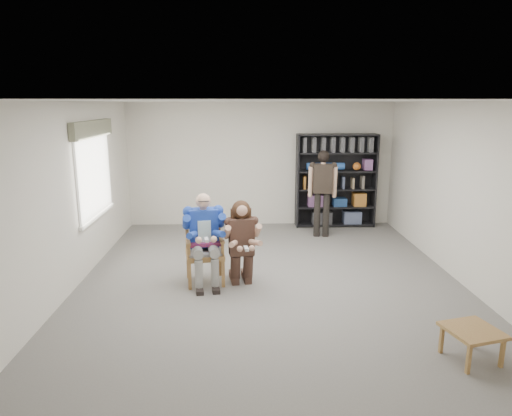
{
  "coord_description": "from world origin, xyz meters",
  "views": [
    {
      "loc": [
        -0.45,
        -6.84,
        2.77
      ],
      "look_at": [
        -0.2,
        0.6,
        1.05
      ],
      "focal_mm": 32.0,
      "sensor_mm": 36.0,
      "label": 1
    }
  ],
  "objects_px": {
    "armchair": "(205,249)",
    "seated_man": "(204,239)",
    "standing_man": "(322,194)",
    "side_table": "(471,344)",
    "kneeling_woman": "(242,244)",
    "bookshelf": "(336,181)"
  },
  "relations": [
    {
      "from": "seated_man",
      "to": "standing_man",
      "type": "distance_m",
      "value": 3.37
    },
    {
      "from": "seated_man",
      "to": "kneeling_woman",
      "type": "relative_size",
      "value": 1.09
    },
    {
      "from": "seated_man",
      "to": "standing_man",
      "type": "bearing_deg",
      "value": 38.52
    },
    {
      "from": "kneeling_woman",
      "to": "bookshelf",
      "type": "relative_size",
      "value": 0.63
    },
    {
      "from": "kneeling_woman",
      "to": "standing_man",
      "type": "distance_m",
      "value": 3.11
    },
    {
      "from": "kneeling_woman",
      "to": "side_table",
      "type": "bearing_deg",
      "value": -50.54
    },
    {
      "from": "armchair",
      "to": "seated_man",
      "type": "xyz_separation_m",
      "value": [
        0.0,
        0.0,
        0.17
      ]
    },
    {
      "from": "kneeling_woman",
      "to": "seated_man",
      "type": "bearing_deg",
      "value": 159.23
    },
    {
      "from": "seated_man",
      "to": "standing_man",
      "type": "xyz_separation_m",
      "value": [
        2.27,
        2.48,
        0.19
      ]
    },
    {
      "from": "armchair",
      "to": "kneeling_woman",
      "type": "xyz_separation_m",
      "value": [
        0.58,
        -0.12,
        0.11
      ]
    },
    {
      "from": "kneeling_woman",
      "to": "bookshelf",
      "type": "height_order",
      "value": "bookshelf"
    },
    {
      "from": "seated_man",
      "to": "side_table",
      "type": "bearing_deg",
      "value": -46.19
    },
    {
      "from": "seated_man",
      "to": "kneeling_woman",
      "type": "bearing_deg",
      "value": -20.77
    },
    {
      "from": "armchair",
      "to": "seated_man",
      "type": "relative_size",
      "value": 0.77
    },
    {
      "from": "armchair",
      "to": "bookshelf",
      "type": "distance_m",
      "value": 4.33
    },
    {
      "from": "seated_man",
      "to": "bookshelf",
      "type": "bearing_deg",
      "value": 41.68
    },
    {
      "from": "armchair",
      "to": "seated_man",
      "type": "distance_m",
      "value": 0.17
    },
    {
      "from": "armchair",
      "to": "side_table",
      "type": "distance_m",
      "value": 3.89
    },
    {
      "from": "kneeling_woman",
      "to": "side_table",
      "type": "height_order",
      "value": "kneeling_woman"
    },
    {
      "from": "armchair",
      "to": "kneeling_woman",
      "type": "bearing_deg",
      "value": -20.77
    },
    {
      "from": "kneeling_woman",
      "to": "bookshelf",
      "type": "distance_m",
      "value": 4.08
    },
    {
      "from": "armchair",
      "to": "side_table",
      "type": "height_order",
      "value": "armchair"
    }
  ]
}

